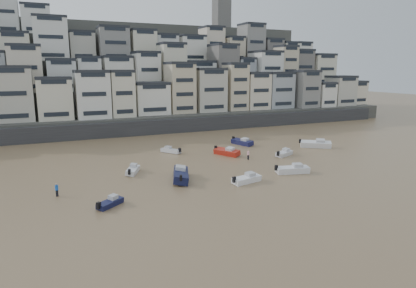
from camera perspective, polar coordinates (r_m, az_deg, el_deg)
name	(u,v)px	position (r m, az deg, el deg)	size (l,w,h in m)	color
ground	(258,270)	(31.70, 7.73, -18.59)	(400.00, 400.00, 0.00)	#90744D
harbor_wall	(155,127)	(92.66, -8.22, 2.63)	(140.00, 3.00, 3.50)	#38383A
hillside	(135,77)	(131.39, -11.19, 10.05)	(141.04, 66.00, 50.00)	#4C4C47
boat_a	(247,178)	(52.87, 5.97, -5.23)	(4.96, 1.62, 1.35)	white
boat_b	(293,168)	(58.76, 12.89, -3.66)	(5.63, 1.84, 1.54)	silver
boat_c	(181,174)	(53.91, -4.22, -4.56)	(7.03, 2.30, 1.92)	#12163A
boat_d	(284,153)	(69.93, 11.64, -1.30)	(4.66, 1.52, 1.27)	silver
boat_e	(227,151)	(69.16, 2.91, -1.10)	(5.62, 1.84, 1.53)	#A92114
boat_f	(133,169)	(58.47, -11.49, -3.81)	(4.66, 1.52, 1.27)	silver
boat_g	(316,143)	(78.88, 16.24, 0.12)	(6.65, 2.18, 1.81)	silver
boat_h	(171,150)	(71.41, -5.73, -0.88)	(4.44, 1.45, 1.21)	silver
boat_i	(242,141)	(78.85, 5.28, 0.44)	(5.68, 1.86, 1.55)	#141641
boat_j	(110,202)	(45.41, -14.83, -8.60)	(3.94, 1.29, 1.07)	#13173C
person_blue	(57,190)	(50.80, -22.24, -6.52)	(0.44, 0.44, 1.74)	blue
person_pink	(248,155)	(66.17, 6.21, -1.64)	(0.44, 0.44, 1.74)	#EEA8B5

